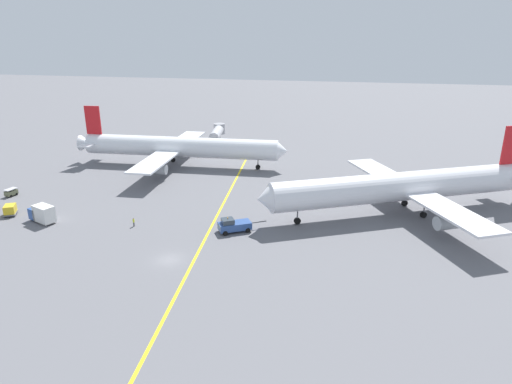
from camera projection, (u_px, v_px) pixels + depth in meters
The scene contains 10 objects.
ground_plane at pixel (169, 260), 73.49m from camera, with size 600.00×600.00×0.00m, color slate.
taxiway_stripe at pixel (207, 236), 82.06m from camera, with size 0.50×120.00×0.01m, color yellow.
airliner_at_gate_left at pixel (179, 147), 124.12m from camera, with size 59.46×47.41×16.04m.
airliner_being_pushed at pixel (402, 187), 90.65m from camera, with size 55.51×43.99×16.94m.
pushback_tug at pixel (234, 225), 83.57m from camera, with size 8.63×5.92×2.98m.
gse_baggage_cart_near_cluster at pixel (11, 192), 102.08m from camera, with size 1.99×2.95×1.71m.
gse_catering_truck_tall at pixel (42, 214), 87.70m from camera, with size 6.31×4.41×3.50m.
gse_container_dolly_flat at pixel (10, 210), 91.20m from camera, with size 3.45×3.86×2.15m.
ground_crew_ramp_agent_by_cones at pixel (134, 222), 85.95m from camera, with size 0.36×0.36×1.66m.
jet_bridge at pixel (217, 132), 149.57m from camera, with size 6.10×16.62×5.81m.
Camera 1 is at (28.14, -61.00, 34.80)m, focal length 31.60 mm.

